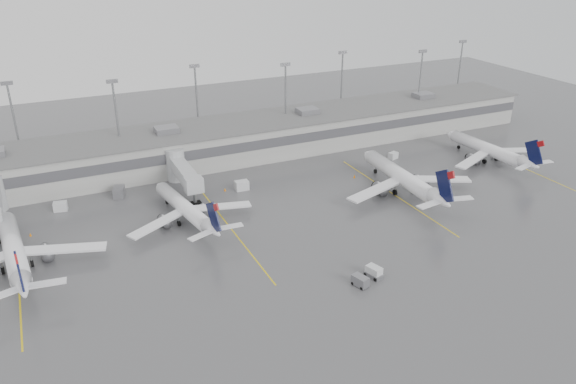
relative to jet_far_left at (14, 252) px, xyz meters
name	(u,v)px	position (x,y,z in m)	size (l,w,h in m)	color
ground	(389,272)	(52.52, -25.61, -3.08)	(260.00, 260.00, 0.00)	#4B4B4D
terminal	(251,137)	(52.51, 32.37, 1.09)	(152.00, 17.00, 9.45)	#9D9D98
light_masts	(241,99)	(52.52, 38.14, 8.95)	(142.40, 8.00, 20.60)	gray
jet_bridge_right	(181,170)	(32.02, 20.11, 0.79)	(4.00, 17.20, 7.00)	#AAADB0
stand_markings	(317,210)	(52.52, -1.61, -3.07)	(105.25, 40.00, 0.01)	yellow
jet_far_left	(14,252)	(0.00, 0.00, 0.00)	(27.24, 30.63, 9.91)	white
jet_mid_left	(186,209)	(28.65, 4.08, -0.37)	(23.75, 26.83, 8.73)	white
jet_mid_right	(404,178)	(72.26, -1.66, 0.12)	(28.35, 31.83, 10.29)	white
jet_far_right	(490,150)	(100.76, 4.18, -0.22)	(25.30, 28.41, 9.19)	white
baggage_tug	(374,273)	(49.63, -25.80, -2.38)	(2.46, 3.14, 1.78)	silver
baggage_cart	(360,281)	(46.43, -27.00, -2.23)	(2.12, 2.84, 1.63)	slate
gse_uld_a	(60,206)	(8.02, 18.98, -2.21)	(2.46, 1.64, 1.74)	silver
gse_uld_b	(242,185)	(42.88, 13.45, -2.12)	(2.71, 1.81, 1.92)	silver
gse_uld_c	(393,156)	(81.53, 15.10, -2.31)	(2.17, 1.45, 1.54)	silver
gse_loader	(119,192)	(19.27, 20.74, -2.07)	(2.02, 3.23, 2.02)	slate
cone_a	(30,234)	(2.26, 10.56, -2.77)	(0.39, 0.39, 0.63)	orange
cone_b	(225,189)	(39.46, 14.29, -2.73)	(0.44, 0.44, 0.69)	orange
cone_c	(354,176)	(67.25, 9.00, -2.73)	(0.44, 0.44, 0.70)	orange
cone_d	(465,163)	(94.57, 5.25, -2.73)	(0.44, 0.44, 0.70)	orange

